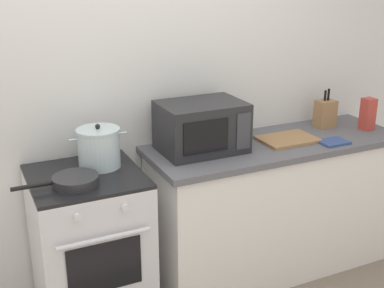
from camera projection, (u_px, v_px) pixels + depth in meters
name	position (u px, v px, depth m)	size (l,w,h in m)	color
back_wall	(169.00, 89.00, 3.21)	(4.40, 0.10, 2.50)	silver
lower_cabinet_right	(273.00, 209.00, 3.42)	(1.64, 0.56, 0.88)	white
countertop_right	(277.00, 144.00, 3.27)	(1.70, 0.60, 0.04)	#59595E
stove	(91.00, 249.00, 2.89)	(0.60, 0.64, 0.92)	silver
stock_pot	(99.00, 148.00, 2.82)	(0.32, 0.24, 0.25)	silver
frying_pan	(74.00, 181.00, 2.60)	(0.44, 0.24, 0.05)	#28282B
microwave	(201.00, 127.00, 3.05)	(0.50, 0.37, 0.30)	#232326
cutting_board	(288.00, 139.00, 3.27)	(0.36, 0.26, 0.02)	#997047
knife_block	(325.00, 113.00, 3.52)	(0.13, 0.10, 0.27)	#997047
pasta_box	(368.00, 114.00, 3.46)	(0.08, 0.08, 0.22)	#B73D33
oven_mitt	(333.00, 142.00, 3.23)	(0.18, 0.14, 0.02)	#33477A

